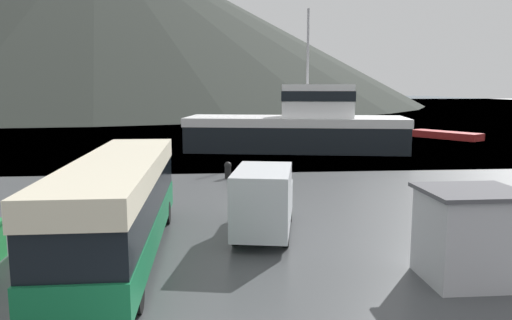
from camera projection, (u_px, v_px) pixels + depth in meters
water_surface at (210, 104)px, 149.90m from camera, size 240.00×240.00×0.00m
hill_backdrop at (98, 18)px, 158.48m from camera, size 200.00×200.00×53.62m
tour_bus at (119, 203)px, 15.90m from camera, size 2.48×11.59×3.27m
delivery_van at (264, 199)px, 18.55m from camera, size 2.94×5.62×2.57m
fishing_boat at (299, 125)px, 42.72m from camera, size 19.33×9.17×11.87m
dock_kiosk at (469, 235)px, 14.13m from camera, size 2.72×2.44×2.66m
small_boat at (446, 135)px, 52.71m from camera, size 5.81×7.33×0.74m
mooring_bollard at (228, 169)px, 30.04m from camera, size 0.43×0.43×1.00m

